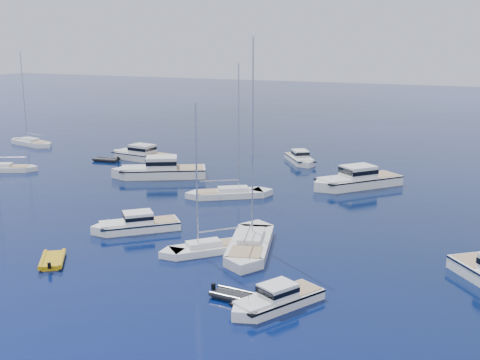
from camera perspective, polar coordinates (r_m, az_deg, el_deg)
name	(u,v)px	position (r m, az deg, el deg)	size (l,w,h in m)	color
ground	(109,278)	(45.03, -12.33, -9.13)	(400.00, 400.00, 0.00)	navy
motor_cruiser_near	(276,307)	(39.77, 3.41, -11.95)	(2.31, 7.53, 1.98)	white
motor_cruiser_left	(137,231)	(55.25, -9.81, -4.76)	(2.60, 8.48, 2.23)	white
motor_cruiser_centre	(160,177)	(75.93, -7.61, 0.30)	(3.85, 12.58, 3.30)	silver
motor_cruiser_far_l	(141,160)	(87.16, -9.37, 1.92)	(3.30, 10.79, 2.83)	silver
motor_cruiser_distant	(356,187)	(71.60, 10.97, -0.63)	(3.72, 12.17, 3.20)	white
motor_cruiser_horizon	(300,163)	(84.40, 5.76, 1.66)	(2.60, 8.50, 2.23)	white
sailboat_fore	(208,252)	(49.26, -3.07, -6.84)	(2.24, 8.63, 12.69)	white
sailboat_mid_r	(250,249)	(49.84, 0.99, -6.58)	(3.14, 12.08, 17.76)	silver
sailboat_mid_l	(3,171)	(84.56, -21.60, 0.80)	(2.48, 9.53, 14.01)	white
sailboat_centre	(230,197)	(65.88, -1.00, -1.60)	(2.65, 10.21, 15.01)	white
sailboat_far_l	(31,145)	(103.79, -19.24, 3.17)	(2.75, 10.56, 15.53)	white
tender_yellow	(53,263)	(49.14, -17.40, -7.51)	(2.14, 3.97, 0.95)	#CE9E0C
tender_grey_near	(235,299)	(40.81, -0.47, -11.24)	(1.87, 3.36, 0.95)	black
tender_grey_far	(106,161)	(87.03, -12.59, 1.76)	(2.06, 3.78, 0.95)	black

